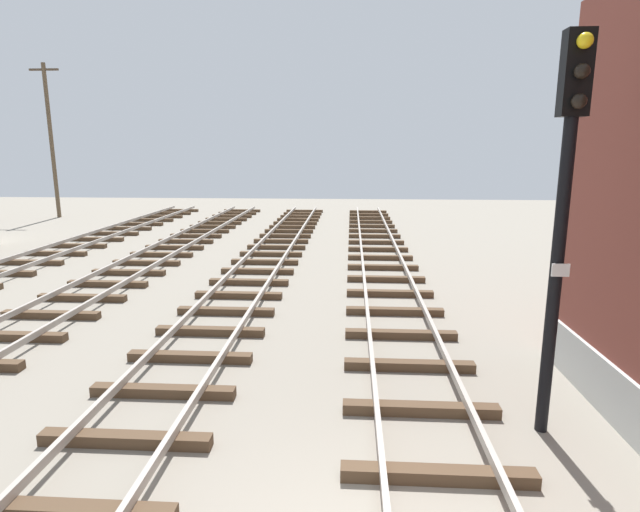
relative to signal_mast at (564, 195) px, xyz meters
The scene contains 2 objects.
signal_mast is the anchor object (origin of this frame).
utility_pole_far 32.05m from the signal_mast, 132.24° to the left, with size 1.80×0.24×9.35m.
Camera 1 is at (-0.31, -4.11, 4.15)m, focal length 28.19 mm.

